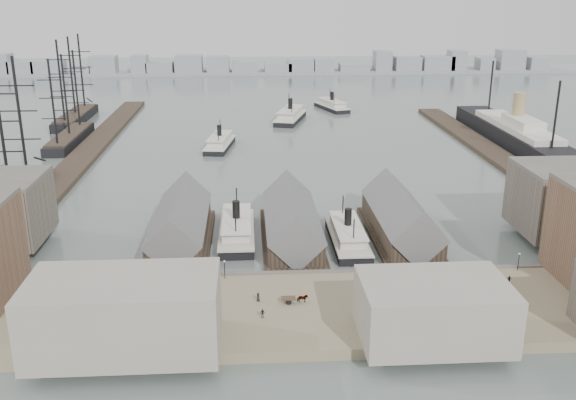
{
  "coord_description": "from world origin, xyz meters",
  "views": [
    {
      "loc": [
        -9.77,
        -124.34,
        57.18
      ],
      "look_at": [
        0.0,
        30.0,
        6.0
      ],
      "focal_mm": 40.0,
      "sensor_mm": 36.0,
      "label": 1
    }
  ],
  "objects": [
    {
      "name": "ferry_docked_east",
      "position": [
        13.0,
        14.44,
        2.17
      ],
      "size": [
        7.76,
        25.88,
        9.24
      ],
      "color": "black",
      "rests_on": "ground"
    },
    {
      "name": "pedestrian_4",
      "position": [
        -8.51,
        -17.28,
        2.85
      ],
      "size": [
        0.92,
        0.99,
        1.71
      ],
      "primitive_type": "imported",
      "rotation": [
        0.0,
        0.0,
        4.11
      ],
      "color": "black",
      "rests_on": "quay"
    },
    {
      "name": "quay",
      "position": [
        0.0,
        -20.0,
        1.0
      ],
      "size": [
        180.0,
        30.0,
        2.0
      ],
      "primitive_type": "cube",
      "color": "#7C6F53",
      "rests_on": "ground"
    },
    {
      "name": "ferry_open_mid",
      "position": [
        9.35,
        161.43,
        2.57
      ],
      "size": [
        17.17,
        31.99,
        10.95
      ],
      "rotation": [
        0.0,
        0.0,
        -0.27
      ],
      "color": "black",
      "rests_on": "ground"
    },
    {
      "name": "pedestrian_5",
      "position": [
        14.76,
        -19.29,
        2.83
      ],
      "size": [
        0.74,
        0.74,
        1.66
      ],
      "primitive_type": "imported",
      "rotation": [
        0.0,
        0.0,
        0.82
      ],
      "color": "black",
      "rests_on": "quay"
    },
    {
      "name": "lamp_post_far_w",
      "position": [
        -45.0,
        -7.0,
        4.71
      ],
      "size": [
        0.44,
        0.44,
        3.92
      ],
      "color": "black",
      "rests_on": "quay"
    },
    {
      "name": "pedestrian_2",
      "position": [
        -26.94,
        -8.12,
        2.84
      ],
      "size": [
        0.94,
        1.23,
        1.68
      ],
      "primitive_type": "imported",
      "rotation": [
        0.0,
        0.0,
        4.39
      ],
      "color": "black",
      "rests_on": "quay"
    },
    {
      "name": "ferry_shed_west",
      "position": [
        -26.0,
        16.88,
        4.64
      ],
      "size": [
        14.0,
        42.0,
        12.6
      ],
      "color": "#2D231C",
      "rests_on": "ground"
    },
    {
      "name": "pedestrian_3",
      "position": [
        -7.9,
        -23.57,
        2.84
      ],
      "size": [
        0.99,
        0.44,
        1.67
      ],
      "primitive_type": "imported",
      "rotation": [
        0.0,
        0.0,
        6.26
      ],
      "color": "black",
      "rests_on": "quay"
    },
    {
      "name": "pedestrian_1",
      "position": [
        -34.57,
        -22.44,
        2.88
      ],
      "size": [
        1.08,
        1.04,
        1.76
      ],
      "primitive_type": "imported",
      "rotation": [
        0.0,
        0.0,
        2.51
      ],
      "color": "black",
      "rests_on": "quay"
    },
    {
      "name": "pedestrian_0",
      "position": [
        -54.17,
        -11.95,
        2.91
      ],
      "size": [
        0.8,
        0.82,
        1.82
      ],
      "primitive_type": "imported",
      "rotation": [
        0.0,
        0.0,
        2.26
      ],
      "color": "black",
      "rests_on": "quay"
    },
    {
      "name": "west_wharf",
      "position": [
        -68.0,
        100.0,
        0.8
      ],
      "size": [
        10.0,
        220.0,
        1.6
      ],
      "primitive_type": "cube",
      "color": "#2D231C",
      "rests_on": "ground"
    },
    {
      "name": "ferry_open_far",
      "position": [
        31.76,
        189.02,
        2.2
      ],
      "size": [
        15.65,
        27.38,
        9.37
      ],
      "rotation": [
        0.0,
        0.0,
        0.32
      ],
      "color": "black",
      "rests_on": "ground"
    },
    {
      "name": "lamp_post_far_e",
      "position": [
        45.0,
        -7.0,
        4.71
      ],
      "size": [
        0.44,
        0.44,
        3.92
      ],
      "color": "black",
      "rests_on": "quay"
    },
    {
      "name": "horse_cart_center",
      "position": [
        -1.15,
        -18.38,
        2.83
      ],
      "size": [
        4.88,
        1.51,
        1.64
      ],
      "rotation": [
        0.0,
        0.0,
        1.57
      ],
      "color": "black",
      "rests_on": "quay"
    },
    {
      "name": "ferry_shed_center",
      "position": [
        0.0,
        16.88,
        4.64
      ],
      "size": [
        14.0,
        42.0,
        12.6
      ],
      "color": "#2D231C",
      "rests_on": "ground"
    },
    {
      "name": "sailing_ship_far",
      "position": [
        -87.0,
        166.03,
        2.7
      ],
      "size": [
        9.1,
        50.56,
        37.42
      ],
      "color": "black",
      "rests_on": "ground"
    },
    {
      "name": "east_wharf",
      "position": [
        78.0,
        90.0,
        0.8
      ],
      "size": [
        10.0,
        180.0,
        1.6
      ],
      "primitive_type": "cube",
      "color": "#2D231C",
      "rests_on": "ground"
    },
    {
      "name": "sailing_ship_near",
      "position": [
        -76.47,
        43.06,
        2.86
      ],
      "size": [
        9.46,
        65.2,
        38.91
      ],
      "color": "black",
      "rests_on": "ground"
    },
    {
      "name": "far_shore",
      "position": [
        -2.07,
        334.14,
        3.91
      ],
      "size": [
        500.0,
        40.0,
        15.72
      ],
      "color": "gray",
      "rests_on": "ground"
    },
    {
      "name": "ferry_shed_east",
      "position": [
        26.0,
        16.88,
        4.64
      ],
      "size": [
        14.0,
        42.0,
        12.6
      ],
      "color": "#2D231C",
      "rests_on": "ground"
    },
    {
      "name": "ferry_open_near",
      "position": [
        -20.52,
        111.91,
        2.18
      ],
      "size": [
        11.65,
        26.95,
        9.31
      ],
      "rotation": [
        0.0,
        0.0,
        -0.15
      ],
      "color": "black",
      "rests_on": "ground"
    },
    {
      "name": "ocean_steamer",
      "position": [
        92.0,
        109.04,
        4.34
      ],
      "size": [
        13.8,
        100.85,
        20.17
      ],
      "color": "black",
      "rests_on": "ground"
    },
    {
      "name": "seawall",
      "position": [
        0.0,
        -5.2,
        1.15
      ],
      "size": [
        180.0,
        1.2,
        2.3
      ],
      "primitive_type": "cube",
      "color": "#59544C",
      "rests_on": "ground"
    },
    {
      "name": "ground",
      "position": [
        0.0,
        0.0,
        0.0
      ],
      "size": [
        900.0,
        900.0,
        0.0
      ],
      "primitive_type": "plane",
      "color": "#53605D",
      "rests_on": "ground"
    },
    {
      "name": "pedestrian_7",
      "position": [
        33.86,
        -21.57,
        2.79
      ],
      "size": [
        0.88,
        1.15,
        1.57
      ],
      "primitive_type": "imported",
      "rotation": [
        0.0,
        0.0,
        1.24
      ],
      "color": "black",
      "rests_on": "quay"
    },
    {
      "name": "horse_cart_right",
      "position": [
        25.39,
        -24.38,
        2.75
      ],
      "size": [
        4.72,
        2.45,
        1.42
      ],
      "rotation": [
        0.0,
        0.0,
        1.34
      ],
      "color": "black",
      "rests_on": "quay"
    },
    {
      "name": "street_bldg_center",
      "position": [
        20.0,
        -32.0,
        7.0
      ],
      "size": [
        24.0,
        16.0,
        10.0
      ],
      "primitive_type": "cube",
      "color": "gray",
      "rests_on": "quay"
    },
    {
      "name": "ferry_docked_west",
      "position": [
        -13.0,
        20.01,
        2.31
      ],
      "size": [
        8.27,
        27.57,
        9.85
      ],
      "color": "black",
      "rests_on": "ground"
    },
    {
      "name": "lamp_post_near_e",
      "position": [
        15.0,
        -7.0,
        4.71
      ],
      "size": [
        0.44,
        0.44,
        3.92
      ],
      "color": "black",
      "rests_on": "quay"
    },
    {
      "name": "pedestrian_6",
      "position": [
        15.51,
        -9.99,
        2.86
      ],
      "size": [
        0.85,
        0.67,
        1.73
      ],
      "primitive_type": "imported",
      "rotation": [
        0.0,
        0.0,
        3.17
      ],
      "color": "black",
      "rests_on": "quay"
    },
    {
      "name": "lamp_post_near_w",
      "position": [
        -15.0,
        -7.0,
        4.71
      ],
      "size": [
        0.44,
        0.44,
        3.92
      ],
      "color": "black",
      "rests_on": "quay"
    },
    {
      "name": "tram",
      "position": [
        34.36,
        -17.12,
        3.86
      ],
      "size": [
        4.06,
        10.45,
        3.62
      ],
      "rotation": [
        0.0,
        0.0,
        -0.14
      ],
      "color": "black",
      "rests_on": "quay"
    },
    {
      "name": "pedestrian_8",
      "position": [
        40.82,
        -12.85,
        2.84
      ],
      "size": [
        1.03,
        0.53,
        1.68
      ],
      "primitive_type": "imported",
      "rotation": [
        0.0,
        0.0,
        6.16
      ],
      "color": "black",
      "rests_on": "quay"
    },
    {
      "name": "street_bldg_west",
      "position": [
        -30.0,
        -32.0,
        8.0
      ],
      "size": [
        30.0,
        16.0,
        12.0
      ],
      "primitive_type": "cube",
      "color": "gray",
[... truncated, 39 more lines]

